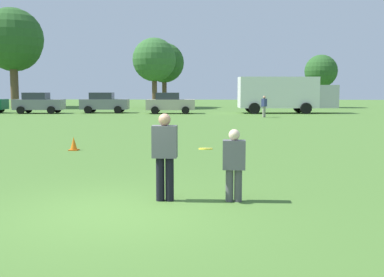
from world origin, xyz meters
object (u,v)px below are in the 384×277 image
object	(u,v)px
traffic_cone	(74,144)
player_thrower	(165,152)
parked_car_mid_right	(170,103)
bystander_far_jogger	(264,105)
box_truck	(285,93)
parked_car_mid_left	(39,103)
frisbee	(206,149)
player_defender	(234,162)
parked_car_center	(104,103)

from	to	relation	value
traffic_cone	player_thrower	bearing A→B (deg)	-60.62
traffic_cone	parked_car_mid_right	distance (m)	24.70
bystander_far_jogger	parked_car_mid_right	bearing A→B (deg)	147.22
traffic_cone	box_truck	bearing A→B (deg)	67.42
parked_car_mid_left	box_truck	size ratio (longest dim) A/B	0.50
frisbee	parked_car_mid_right	xyz separation A→B (m)	(-4.15, 32.06, -0.11)
parked_car_mid_left	player_thrower	bearing A→B (deg)	-64.74
player_defender	parked_car_center	bearing A→B (deg)	108.11
player_defender	parked_car_mid_left	xyz separation A→B (m)	(-16.23, 31.55, 0.14)
frisbee	parked_car_mid_right	distance (m)	32.33
frisbee	traffic_cone	world-z (taller)	frisbee
parked_car_mid_right	bystander_far_jogger	xyz separation A→B (m)	(7.69, -4.95, -0.01)
parked_car_mid_right	bystander_far_jogger	distance (m)	9.15
player_thrower	traffic_cone	xyz separation A→B (m)	(-4.11, 7.30, -0.73)
player_thrower	traffic_cone	size ratio (longest dim) A/B	3.54
frisbee	parked_car_mid_left	world-z (taller)	parked_car_mid_left
parked_car_center	bystander_far_jogger	xyz separation A→B (m)	(13.68, -5.66, -0.01)
parked_car_mid_left	parked_car_center	world-z (taller)	same
box_truck	frisbee	bearing A→B (deg)	-100.01
traffic_cone	box_truck	size ratio (longest dim) A/B	0.06
parked_car_mid_right	box_truck	xyz separation A→B (m)	(10.03, 1.22, 0.83)
player_thrower	parked_car_center	xyz separation A→B (m)	(-9.35, 32.69, -0.03)
player_defender	parked_car_center	world-z (taller)	parked_car_center
bystander_far_jogger	frisbee	bearing A→B (deg)	-97.43
parked_car_center	bystander_far_jogger	world-z (taller)	parked_car_center
player_thrower	frisbee	distance (m)	0.80
frisbee	parked_car_center	size ratio (longest dim) A/B	0.06
player_defender	parked_car_center	xyz separation A→B (m)	(-10.68, 32.66, 0.14)
player_thrower	traffic_cone	distance (m)	8.41
player_defender	bystander_far_jogger	distance (m)	27.17
parked_car_center	traffic_cone	bearing A→B (deg)	-78.33
bystander_far_jogger	player_thrower	bearing A→B (deg)	-99.10
parked_car_mid_right	box_truck	size ratio (longest dim) A/B	0.50
bystander_far_jogger	box_truck	bearing A→B (deg)	69.26
parked_car_mid_left	parked_car_center	distance (m)	5.66
player_defender	box_truck	xyz separation A→B (m)	(5.33, 33.18, 0.97)
player_defender	frisbee	world-z (taller)	player_defender
parked_car_mid_left	bystander_far_jogger	size ratio (longest dim) A/B	2.66
player_defender	parked_car_center	size ratio (longest dim) A/B	0.33
parked_car_center	box_truck	distance (m)	16.05
player_defender	box_truck	bearing A→B (deg)	80.87
traffic_cone	frisbee	bearing A→B (deg)	-56.41
traffic_cone	parked_car_mid_left	bearing A→B (deg)	113.96
parked_car_mid_left	bystander_far_jogger	xyz separation A→B (m)	(19.23, -4.55, -0.01)
player_thrower	box_truck	distance (m)	33.88
player_defender	frisbee	bearing A→B (deg)	-168.63
player_defender	parked_car_mid_right	xyz separation A→B (m)	(-4.70, 31.95, 0.14)
parked_car_mid_left	bystander_far_jogger	distance (m)	19.76
parked_car_mid_left	traffic_cone	bearing A→B (deg)	-66.04
frisbee	bystander_far_jogger	world-z (taller)	bystander_far_jogger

